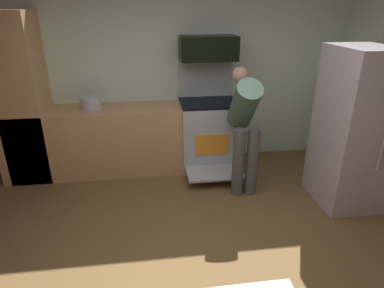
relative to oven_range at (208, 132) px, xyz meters
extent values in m
cube|color=brown|center=(-0.50, -1.96, -0.51)|extent=(5.20, 4.80, 0.02)
cube|color=silver|center=(-0.50, 0.38, 0.80)|extent=(5.20, 0.12, 2.60)
cube|color=tan|center=(-1.40, 0.02, -0.05)|extent=(2.40, 0.60, 0.90)
cube|color=tan|center=(-2.40, 0.02, 0.55)|extent=(0.60, 0.60, 2.10)
cube|color=#B2BDC3|center=(0.00, 0.00, -0.04)|extent=(0.76, 0.64, 0.92)
cube|color=black|center=(0.00, 0.00, 0.43)|extent=(0.76, 0.64, 0.03)
cube|color=#B2BDC3|center=(0.00, 0.29, 0.71)|extent=(0.76, 0.06, 0.53)
cube|color=orange|center=(0.00, -0.33, -0.05)|extent=(0.44, 0.01, 0.28)
cube|color=#B2BDC3|center=(0.00, -0.53, -0.36)|extent=(0.72, 0.41, 0.03)
cube|color=black|center=(0.00, 0.10, 1.13)|extent=(0.74, 0.38, 0.31)
cube|color=#BCB4B9|center=(1.53, -1.12, 0.38)|extent=(0.86, 0.74, 1.77)
cylinder|color=#525252|center=(0.22, -0.84, -0.08)|extent=(0.14, 0.14, 0.84)
cylinder|color=#525252|center=(0.39, -0.84, -0.08)|extent=(0.14, 0.14, 0.84)
cylinder|color=#476954|center=(0.30, -0.65, 0.57)|extent=(0.30, 0.61, 0.66)
sphere|color=tan|center=(0.30, -0.40, 0.87)|extent=(0.20, 0.20, 0.20)
cylinder|color=#B6BDC6|center=(-1.54, 0.02, 0.48)|extent=(0.27, 0.27, 0.16)
camera|label=1|loc=(-0.79, -4.21, 1.64)|focal=30.62mm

